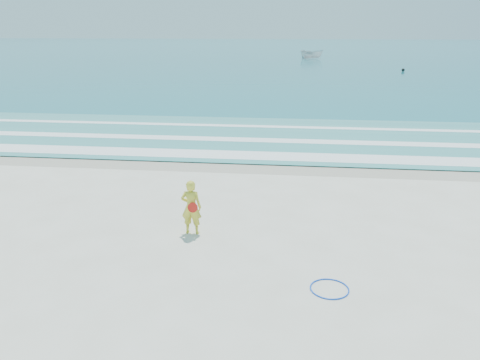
# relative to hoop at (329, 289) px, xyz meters

# --- Properties ---
(ground) EXTENTS (400.00, 400.00, 0.00)m
(ground) POSITION_rel_hoop_xyz_m (-2.87, 0.23, -0.02)
(ground) COLOR silver
(ground) RESTS_ON ground
(wet_sand) EXTENTS (400.00, 2.40, 0.00)m
(wet_sand) POSITION_rel_hoop_xyz_m (-2.87, 9.23, -0.01)
(wet_sand) COLOR #B2A893
(wet_sand) RESTS_ON ground
(ocean) EXTENTS (400.00, 190.00, 0.04)m
(ocean) POSITION_rel_hoop_xyz_m (-2.87, 105.23, 0.00)
(ocean) COLOR #19727F
(ocean) RESTS_ON ground
(shallow) EXTENTS (400.00, 10.00, 0.01)m
(shallow) POSITION_rel_hoop_xyz_m (-2.87, 14.23, 0.03)
(shallow) COLOR #59B7AD
(shallow) RESTS_ON ocean
(foam_near) EXTENTS (400.00, 1.40, 0.01)m
(foam_near) POSITION_rel_hoop_xyz_m (-2.87, 10.53, 0.04)
(foam_near) COLOR white
(foam_near) RESTS_ON shallow
(foam_mid) EXTENTS (400.00, 0.90, 0.01)m
(foam_mid) POSITION_rel_hoop_xyz_m (-2.87, 13.43, 0.04)
(foam_mid) COLOR white
(foam_mid) RESTS_ON shallow
(foam_far) EXTENTS (400.00, 0.60, 0.01)m
(foam_far) POSITION_rel_hoop_xyz_m (-2.87, 16.73, 0.04)
(foam_far) COLOR white
(foam_far) RESTS_ON shallow
(hoop) EXTENTS (1.08, 1.08, 0.03)m
(hoop) POSITION_rel_hoop_xyz_m (0.00, 0.00, 0.00)
(hoop) COLOR blue
(hoop) RESTS_ON ground
(boat) EXTENTS (4.23, 2.70, 1.53)m
(boat) POSITION_rel_hoop_xyz_m (1.79, 74.31, 0.79)
(boat) COLOR silver
(boat) RESTS_ON ocean
(buoy) EXTENTS (0.39, 0.39, 0.39)m
(buoy) POSITION_rel_hoop_xyz_m (12.30, 51.85, 0.22)
(buoy) COLOR black
(buoy) RESTS_ON ocean
(woman) EXTENTS (0.56, 0.41, 1.52)m
(woman) POSITION_rel_hoop_xyz_m (-3.54, 2.49, 0.74)
(woman) COLOR gold
(woman) RESTS_ON ground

